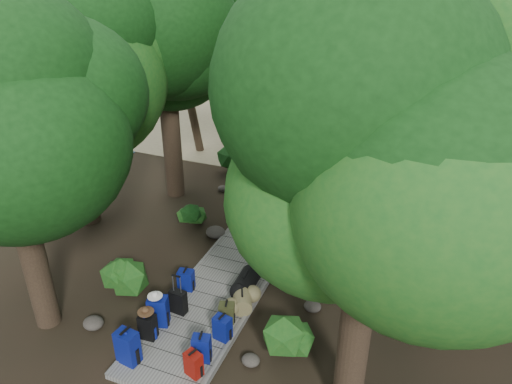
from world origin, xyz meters
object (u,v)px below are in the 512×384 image
at_px(backpack_left_c, 158,310).
at_px(suitcase_on_boardwalk, 178,302).
at_px(backpack_right_d, 227,312).
at_px(kayak, 271,114).
at_px(backpack_right_b, 202,347).
at_px(backpack_right_c, 222,327).
at_px(duffel_right_khaki, 242,300).
at_px(backpack_left_b, 148,325).
at_px(sun_lounger, 402,131).
at_px(backpack_left_d, 186,279).
at_px(backpack_right_a, 194,363).
at_px(lone_suitcase_on_sand, 332,147).
at_px(backpack_left_a, 127,346).
at_px(duffel_right_black, 246,282).

bearing_deg(backpack_left_c, suitcase_on_boardwalk, 49.78).
relative_size(backpack_right_d, kayak, 0.16).
xyz_separation_m(backpack_right_b, backpack_right_c, (0.13, 0.71, -0.02)).
xyz_separation_m(backpack_right_c, duffel_right_khaki, (0.01, 1.06, -0.09)).
relative_size(backpack_left_b, sun_lounger, 0.35).
height_order(backpack_right_c, duffel_right_khaki, backpack_right_c).
relative_size(backpack_left_d, duffel_right_khaki, 0.88).
height_order(duffel_right_khaki, sun_lounger, sun_lounger).
bearing_deg(backpack_right_a, lone_suitcase_on_sand, 109.81).
relative_size(backpack_left_a, sun_lounger, 0.45).
relative_size(backpack_right_b, backpack_right_c, 1.07).
distance_m(suitcase_on_boardwalk, sun_lounger, 13.84).
bearing_deg(backpack_right_d, lone_suitcase_on_sand, 74.36).
bearing_deg(backpack_left_b, sun_lounger, 71.95).
bearing_deg(backpack_left_b, kayak, 95.71).
bearing_deg(sun_lounger, backpack_left_b, -128.80).
distance_m(backpack_left_a, sun_lounger, 15.53).
height_order(lone_suitcase_on_sand, kayak, lone_suitcase_on_sand).
distance_m(backpack_right_b, lone_suitcase_on_sand, 11.66).
bearing_deg(suitcase_on_boardwalk, backpack_right_a, -46.83).
relative_size(backpack_left_c, backpack_right_d, 1.52).
xyz_separation_m(duffel_right_black, suitcase_on_boardwalk, (-1.15, -1.30, 0.05)).
relative_size(backpack_right_c, sun_lounger, 0.34).
distance_m(backpack_right_d, suitcase_on_boardwalk, 1.17).
bearing_deg(backpack_left_b, lone_suitcase_on_sand, 80.06).
relative_size(backpack_left_b, backpack_right_c, 1.05).
bearing_deg(sun_lounger, lone_suitcase_on_sand, -154.80).
relative_size(backpack_left_b, kayak, 0.20).
bearing_deg(lone_suitcase_on_sand, suitcase_on_boardwalk, -82.82).
relative_size(backpack_left_a, backpack_right_d, 1.59).
distance_m(backpack_left_b, backpack_right_b, 1.38).
height_order(lone_suitcase_on_sand, sun_lounger, lone_suitcase_on_sand).
xyz_separation_m(backpack_right_d, kayak, (-3.91, 13.53, -0.20)).
relative_size(backpack_right_a, backpack_right_c, 0.96).
bearing_deg(backpack_left_c, backpack_right_a, -52.37).
relative_size(backpack_right_b, sun_lounger, 0.36).
bearing_deg(duffel_right_khaki, backpack_right_c, -115.55).
distance_m(backpack_right_a, sun_lounger, 15.08).
distance_m(backpack_right_b, duffel_right_khaki, 1.78).
bearing_deg(backpack_right_a, kayak, 123.28).
xyz_separation_m(backpack_left_a, backpack_right_a, (1.41, 0.19, -0.12)).
distance_m(backpack_left_d, backpack_right_b, 2.38).
xyz_separation_m(backpack_left_b, backpack_left_c, (-0.01, 0.45, 0.07)).
distance_m(backpack_right_a, backpack_right_b, 0.41).
relative_size(backpack_left_c, backpack_right_a, 1.33).
height_order(backpack_left_a, sun_lounger, backpack_left_a).
distance_m(duffel_right_black, suitcase_on_boardwalk, 1.74).
height_order(backpack_left_a, duffel_right_black, backpack_left_a).
height_order(backpack_left_b, backpack_left_d, backpack_left_b).
bearing_deg(backpack_left_a, backpack_left_b, 96.82).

